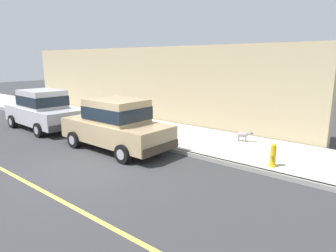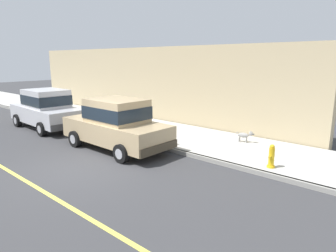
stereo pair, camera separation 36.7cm
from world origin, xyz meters
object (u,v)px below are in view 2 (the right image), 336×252
car_silver_sedan (46,109)px  dog_grey (245,135)px  car_tan_sedan (116,124)px  fire_hydrant (271,157)px

car_silver_sedan → dog_grey: bearing=-67.6°
car_silver_sedan → dog_grey: (3.63, -8.81, -0.55)m
car_tan_sedan → car_silver_sedan: same height
car_silver_sedan → fire_hydrant: size_ratio=6.44×
car_tan_sedan → dog_grey: car_tan_sedan is taller
fire_hydrant → car_silver_sedan: bearing=98.3°
fire_hydrant → car_tan_sedan: bearing=106.1°
car_tan_sedan → dog_grey: bearing=-43.6°
dog_grey → fire_hydrant: fire_hydrant is taller
dog_grey → fire_hydrant: (-2.06, -1.94, 0.05)m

